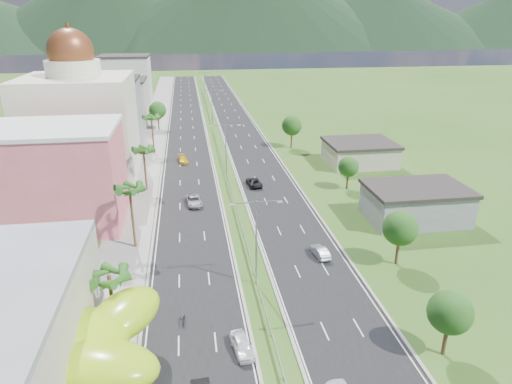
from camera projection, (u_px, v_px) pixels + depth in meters
name	position (u px, v px, depth m)	size (l,w,h in m)	color
ground	(271.00, 337.00, 46.56)	(500.00, 500.00, 0.00)	#2D5119
road_left	(187.00, 132.00, 128.51)	(11.00, 260.00, 0.04)	black
road_right	(240.00, 131.00, 130.62)	(11.00, 260.00, 0.04)	black
sidewalk_left	(153.00, 133.00, 127.16)	(7.00, 260.00, 0.12)	gray
median_guardrail	(218.00, 146.00, 112.74)	(0.10, 216.06, 0.76)	gray
streetlight_median_b	(256.00, 234.00, 53.35)	(6.04, 0.25, 11.00)	gray
streetlight_median_c	(226.00, 145.00, 90.25)	(6.04, 0.25, 11.00)	gray
streetlight_median_d	(212.00, 105.00, 131.75)	(6.04, 0.25, 11.00)	gray
streetlight_median_e	(205.00, 84.00, 173.26)	(6.04, 0.25, 11.00)	gray
lime_canopy	(46.00, 342.00, 38.26)	(18.00, 15.00, 7.40)	#95C413
pink_shophouse	(53.00, 178.00, 69.44)	(20.00, 15.00, 15.00)	#D95960
domed_building	(80.00, 121.00, 89.26)	(20.00, 20.00, 28.70)	beige
midrise_grey	(107.00, 113.00, 113.67)	(16.00, 15.00, 16.00)	slate
midrise_beige	(119.00, 104.00, 134.50)	(16.00, 15.00, 13.00)	#B2A893
midrise_white	(127.00, 84.00, 154.82)	(16.00, 15.00, 18.00)	silver
shed_near	(415.00, 205.00, 72.66)	(15.00, 10.00, 5.00)	slate
shed_far	(359.00, 154.00, 100.72)	(14.00, 12.00, 4.40)	#B2A893
palm_tree_b	(109.00, 279.00, 43.68)	(3.60, 3.60, 8.10)	#47301C
palm_tree_c	(130.00, 191.00, 61.61)	(3.60, 3.60, 9.60)	#47301C
palm_tree_d	(143.00, 151.00, 83.17)	(3.60, 3.60, 8.60)	#47301C
palm_tree_e	(151.00, 119.00, 105.95)	(3.60, 3.60, 9.40)	#47301C
leafy_tree_lfar	(158.00, 110.00, 129.99)	(4.90, 4.90, 8.05)	#47301C
leafy_tree_ra	(450.00, 313.00, 42.48)	(4.20, 4.20, 6.90)	#47301C
leafy_tree_rb	(400.00, 228.00, 58.44)	(4.55, 4.55, 7.47)	#47301C
leafy_tree_rc	(348.00, 167.00, 84.97)	(3.85, 3.85, 6.33)	#47301C
leafy_tree_rd	(292.00, 126.00, 111.65)	(4.90, 4.90, 8.05)	#47301C
mountain_ridge	(249.00, 48.00, 470.06)	(860.00, 140.00, 90.00)	black
car_white_near_left	(242.00, 345.00, 44.18)	(1.73, 4.30, 1.47)	white
car_silver_mid_left	(194.00, 201.00, 78.83)	(2.50, 5.43, 1.51)	#96979D
car_yellow_far_left	(183.00, 159.00, 101.81)	(1.96, 4.81, 1.40)	gold
car_silver_right	(320.00, 252.00, 61.87)	(1.48, 4.25, 1.40)	#9B9DA3
car_dark_far_right	(254.00, 182.00, 87.77)	(2.40, 5.20, 1.44)	black
motorcycle	(183.00, 318.00, 48.36)	(0.61, 2.03, 1.30)	black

